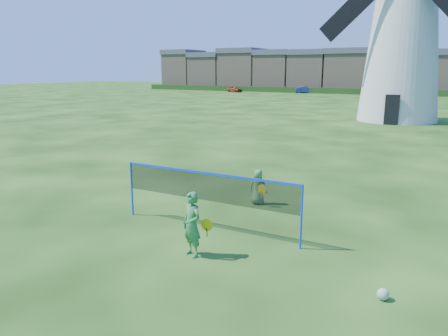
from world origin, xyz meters
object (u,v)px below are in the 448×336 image
windmill (403,38)px  play_ball (383,294)px  badminton_net (208,188)px  player_boy (258,187)px  player_girl (192,224)px  car_right (305,90)px  car_left (234,89)px

windmill → play_ball: windmill is taller
badminton_net → player_boy: bearing=84.9°
player_girl → play_ball: player_girl is taller
player_boy → car_right: (-19.11, 63.58, 0.04)m
player_girl → car_left: bearing=138.8°
player_girl → car_left: size_ratio=0.45×
play_ball → badminton_net: bearing=162.1°
windmill → player_boy: windmill is taller
car_left → player_boy: bearing=-130.8°
play_ball → car_left: car_left is taller
player_boy → play_ball: (4.31, -4.13, -0.44)m
player_girl → car_left: (-31.94, 64.43, -0.17)m
windmill → player_boy: size_ratio=16.44×
player_girl → car_right: 70.47m
windmill → car_left: (-32.53, 34.56, -5.95)m
player_girl → windmill: bearing=111.3°
windmill → car_right: windmill is taller
badminton_net → player_boy: (0.24, 2.66, -0.59)m
car_left → car_right: (12.56, 3.32, 0.03)m
badminton_net → play_ball: badminton_net is taller
windmill → player_girl: 30.43m
play_ball → windmill: bearing=96.6°
windmill → badminton_net: size_ratio=3.56×
player_girl → badminton_net: bearing=130.5°
player_boy → car_right: 66.39m
windmill → player_girl: size_ratio=12.19×
windmill → car_left: 47.83m
badminton_net → play_ball: size_ratio=22.95×
badminton_net → play_ball: bearing=-17.9°
windmill → player_boy: bearing=-91.9°
windmill → car_right: (-19.97, 37.88, -5.92)m
player_boy → car_right: bearing=-83.0°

